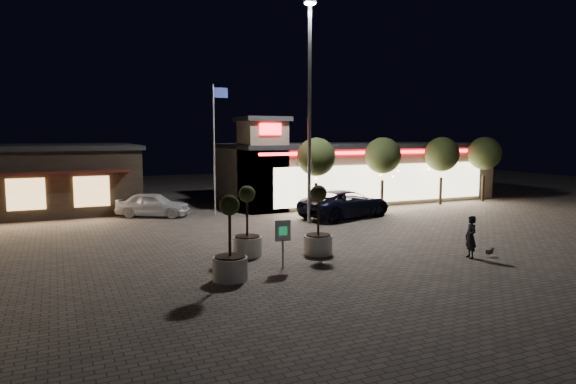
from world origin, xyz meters
name	(u,v)px	position (x,y,z in m)	size (l,w,h in m)	color
ground	(354,258)	(0.00, 0.00, 0.00)	(90.00, 90.00, 0.00)	#70655B
retail_building	(351,171)	(9.51, 15.82, 2.21)	(20.40, 8.40, 6.10)	gray
restaurant_building	(3,178)	(-14.00, 19.97, 2.16)	(16.40, 11.00, 4.30)	#382D23
floodlight_pole	(310,97)	(2.00, 8.00, 7.02)	(0.60, 0.40, 12.38)	gray
flagpole	(216,138)	(-1.90, 13.00, 4.74)	(0.95, 0.10, 8.00)	white
string_tree_a	(316,157)	(4.00, 11.00, 3.56)	(2.42, 2.42, 4.79)	#332319
string_tree_b	(383,156)	(9.00, 11.00, 3.56)	(2.42, 2.42, 4.79)	#332319
string_tree_c	(442,154)	(14.00, 11.00, 3.56)	(2.42, 2.42, 4.79)	#332319
string_tree_d	(484,154)	(18.00, 11.00, 3.56)	(2.42, 2.42, 4.79)	#332319
pickup_truck	(346,204)	(4.90, 8.86, 0.83)	(2.76, 5.98, 1.66)	black
white_sedan	(153,204)	(-5.61, 13.95, 0.74)	(1.76, 4.37, 1.49)	white
pedestrian	(471,237)	(4.25, -2.04, 0.87)	(0.63, 0.42, 1.74)	black
dog	(490,251)	(5.19, -2.19, 0.25)	(0.47, 0.26, 0.25)	#59514C
planter_left	(247,234)	(-3.83, 2.09, 0.90)	(1.19, 1.19, 2.92)	silver
planter_mid	(230,254)	(-5.58, -1.01, 0.91)	(1.20, 1.20, 2.96)	silver
planter_right	(318,233)	(-1.02, 1.15, 0.90)	(1.18, 1.18, 2.91)	silver
valet_sign	(283,235)	(-3.31, -0.36, 1.28)	(0.60, 0.13, 1.83)	gray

